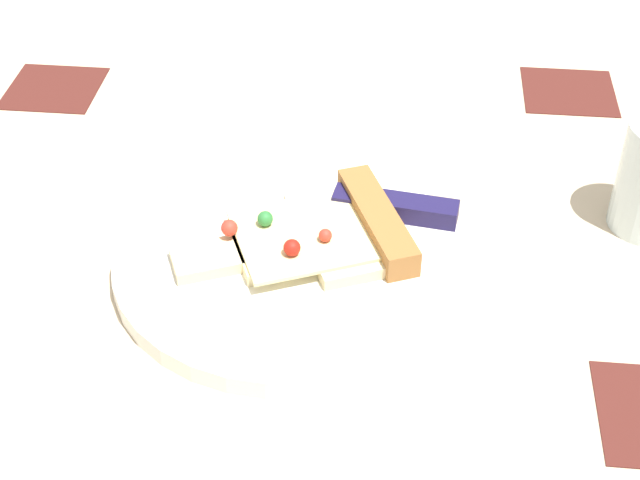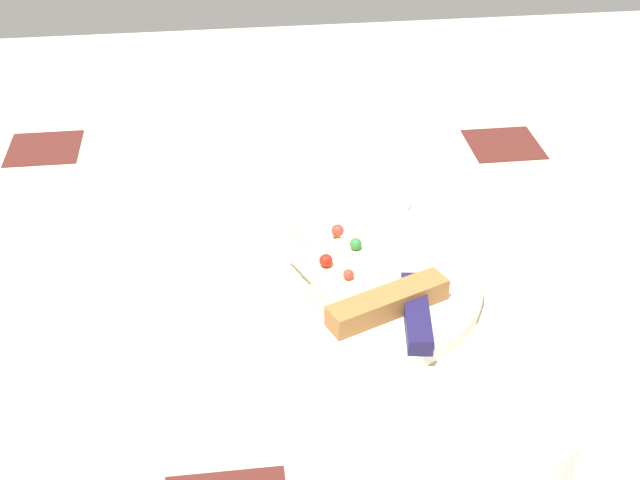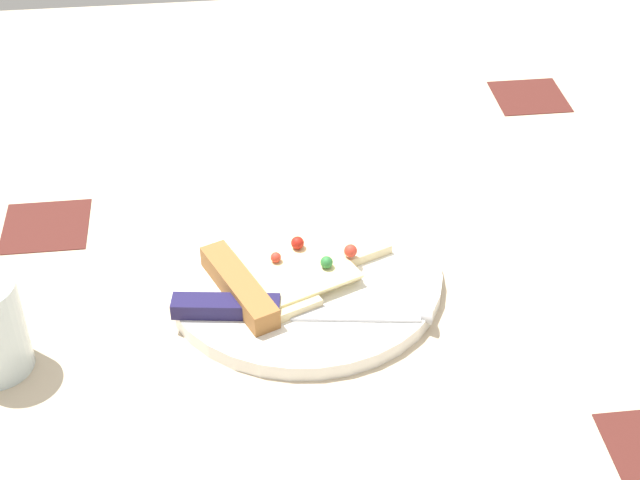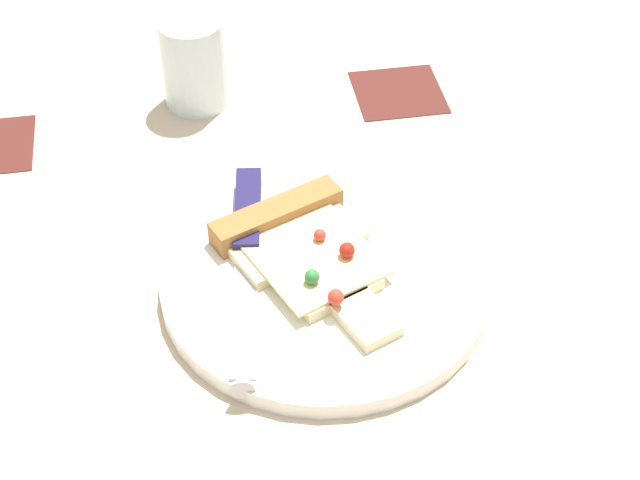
% 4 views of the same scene
% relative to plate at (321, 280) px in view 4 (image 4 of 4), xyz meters
% --- Properties ---
extents(ground_plane, '(1.38, 1.38, 0.03)m').
position_rel_plate_xyz_m(ground_plane, '(-0.04, -0.00, -0.02)').
color(ground_plane, '#C6B293').
rests_on(ground_plane, ground).
extents(plate, '(0.27, 0.27, 0.02)m').
position_rel_plate_xyz_m(plate, '(0.00, 0.00, 0.00)').
color(plate, white).
rests_on(plate, ground_plane).
extents(pizza_slice, '(0.19, 0.15, 0.03)m').
position_rel_plate_xyz_m(pizza_slice, '(0.02, 0.01, 0.02)').
color(pizza_slice, beige).
rests_on(pizza_slice, plate).
extents(knife, '(0.24, 0.05, 0.02)m').
position_rel_plate_xyz_m(knife, '(0.03, 0.06, 0.01)').
color(knife, silver).
rests_on(knife, plate).
extents(drinking_glass, '(0.06, 0.06, 0.09)m').
position_rel_plate_xyz_m(drinking_glass, '(0.28, 0.08, 0.04)').
color(drinking_glass, silver).
rests_on(drinking_glass, ground_plane).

